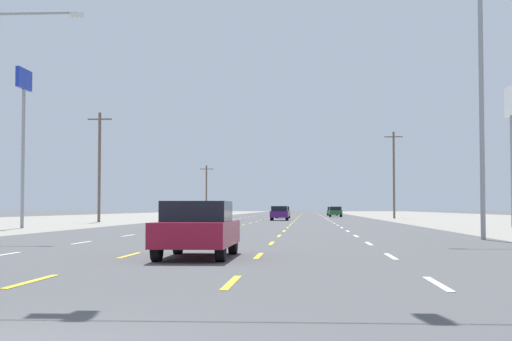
{
  "coord_description": "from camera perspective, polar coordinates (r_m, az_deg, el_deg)",
  "views": [
    {
      "loc": [
        3.07,
        -6.53,
        1.29
      ],
      "look_at": [
        -0.3,
        44.43,
        3.71
      ],
      "focal_mm": 55.24,
      "sensor_mm": 36.0,
      "label": 1
    }
  ],
  "objects": [
    {
      "name": "lot_apron_left",
      "position": [
        77.69,
        -17.24,
        -3.54
      ],
      "size": [
        28.0,
        440.0,
        0.01
      ],
      "primitive_type": "cube",
      "color": "gray",
      "rests_on": "ground"
    },
    {
      "name": "utility_pole_right_row_2",
      "position": [
        96.46,
        9.96,
        -0.21
      ],
      "size": [
        2.2,
        0.26,
        10.48
      ],
      "color": "brown",
      "rests_on": "ground"
    },
    {
      "name": "sedan_center_turn_midfar",
      "position": [
        98.22,
        1.95,
        -3.03
      ],
      "size": [
        1.8,
        4.5,
        1.46
      ],
      "color": "#B28C33",
      "rests_on": "ground"
    },
    {
      "name": "pole_sign_right_row_1",
      "position": [
        54.69,
        18.01,
        3.76
      ],
      "size": [
        0.24,
        2.66,
        9.35
      ],
      "color": "gray",
      "rests_on": "ground"
    },
    {
      "name": "ground_plane",
      "position": [
        72.61,
        1.36,
        -3.73
      ],
      "size": [
        572.0,
        572.0,
        0.0
      ],
      "primitive_type": "plane",
      "color": "#4C4C4F"
    },
    {
      "name": "sedan_center_turn_nearest",
      "position": [
        20.44,
        -4.25,
        -4.21
      ],
      "size": [
        1.8,
        4.5,
        1.46
      ],
      "color": "maroon",
      "rests_on": "ground"
    },
    {
      "name": "sedan_center_turn_mid",
      "position": [
        80.44,
        1.71,
        -3.1
      ],
      "size": [
        1.8,
        4.5,
        1.46
      ],
      "color": "#4C196B",
      "rests_on": "ground"
    },
    {
      "name": "utility_pole_left_row_3",
      "position": [
        130.08,
        -3.62,
        -1.37
      ],
      "size": [
        2.2,
        0.26,
        8.3
      ],
      "color": "brown",
      "rests_on": "ground"
    },
    {
      "name": "utility_pole_left_row_1",
      "position": [
        72.28,
        -11.28,
        0.39
      ],
      "size": [
        2.2,
        0.26,
        9.89
      ],
      "color": "brown",
      "rests_on": "ground"
    },
    {
      "name": "hatchback_far_left_near",
      "position": [
        76.6,
        -3.81,
        -3.09
      ],
      "size": [
        1.72,
        3.9,
        1.54
      ],
      "color": "navy",
      "rests_on": "ground"
    },
    {
      "name": "pole_sign_left_row_1",
      "position": [
        52.52,
        -16.48,
        4.35
      ],
      "size": [
        0.24,
        2.37,
        10.17
      ],
      "color": "gray",
      "rests_on": "ground"
    },
    {
      "name": "sedan_far_right_farther",
      "position": [
        132.32,
        5.55,
        -2.94
      ],
      "size": [
        1.8,
        4.5,
        1.46
      ],
      "color": "#235B2D",
      "rests_on": "ground"
    },
    {
      "name": "streetlight_right_row_0",
      "position": [
        33.49,
        15.44,
        5.88
      ],
      "size": [
        3.85,
        0.26,
        10.97
      ],
      "color": "gray",
      "rests_on": "ground"
    },
    {
      "name": "streetlight_left_row_0",
      "position": [
        35.16,
        -17.76,
        4.53
      ],
      "size": [
        3.81,
        0.26,
        9.82
      ],
      "color": "gray",
      "rests_on": "ground"
    },
    {
      "name": "lane_markings",
      "position": [
        111.08,
        2.2,
        -3.38
      ],
      "size": [
        10.64,
        227.6,
        0.01
      ],
      "color": "white",
      "rests_on": "ground"
    },
    {
      "name": "sedan_far_right_far",
      "position": [
        112.2,
        5.77,
        -2.98
      ],
      "size": [
        1.8,
        4.5,
        1.46
      ],
      "color": "#235B2D",
      "rests_on": "ground"
    }
  ]
}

